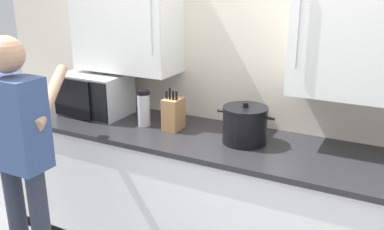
{
  "coord_description": "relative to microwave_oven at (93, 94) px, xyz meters",
  "views": [
    {
      "loc": [
        1.05,
        -1.62,
        1.91
      ],
      "look_at": [
        -0.15,
        0.65,
        1.07
      ],
      "focal_mm": 39.04,
      "sensor_mm": 36.0,
      "label": 1
    }
  ],
  "objects": [
    {
      "name": "back_wall_tiled",
      "position": [
        1.05,
        0.29,
        0.3
      ],
      "size": [
        4.33,
        0.44,
        2.53
      ],
      "color": "beige",
      "rests_on": "ground_plane"
    },
    {
      "name": "counter_unit",
      "position": [
        1.05,
        -0.04,
        -0.62
      ],
      "size": [
        3.19,
        0.71,
        0.92
      ],
      "color": "white",
      "rests_on": "ground_plane"
    },
    {
      "name": "microwave_oven",
      "position": [
        0.0,
        0.0,
        0.0
      ],
      "size": [
        0.49,
        0.37,
        0.31
      ],
      "color": "#B7BABF",
      "rests_on": "counter_unit"
    },
    {
      "name": "knife_block",
      "position": [
        0.72,
        -0.02,
        -0.05
      ],
      "size": [
        0.11,
        0.15,
        0.29
      ],
      "color": "#A37547",
      "rests_on": "counter_unit"
    },
    {
      "name": "stock_pot",
      "position": [
        1.24,
        -0.02,
        -0.04
      ],
      "size": [
        0.38,
        0.28,
        0.26
      ],
      "color": "black",
      "rests_on": "counter_unit"
    },
    {
      "name": "thermos_flask",
      "position": [
        0.5,
        -0.05,
        -0.03
      ],
      "size": [
        0.09,
        0.09,
        0.26
      ],
      "color": "#B7BABF",
      "rests_on": "counter_unit"
    },
    {
      "name": "person_figure",
      "position": [
        0.22,
        -0.88,
        -0.1
      ],
      "size": [
        0.44,
        0.62,
        1.64
      ],
      "color": "#282D3D",
      "rests_on": "ground_plane"
    }
  ]
}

